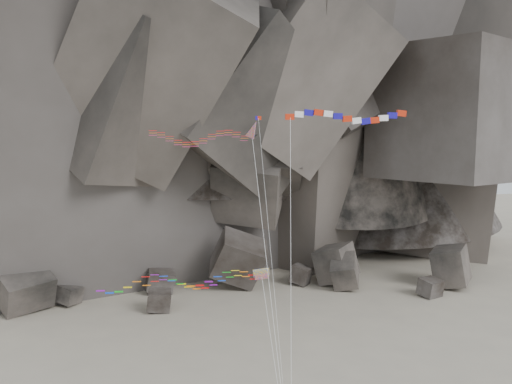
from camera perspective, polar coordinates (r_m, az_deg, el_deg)
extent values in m
cube|color=#47423F|center=(89.65, 17.04, -9.22)|extent=(3.92, 3.92, 2.85)
cube|color=#47423F|center=(91.88, 4.50, -8.42)|extent=(4.23, 3.98, 3.34)
cube|color=#47423F|center=(86.65, -18.39, -9.89)|extent=(5.07, 4.50, 3.37)
cube|color=#47423F|center=(89.31, -9.55, -8.90)|extent=(4.55, 4.92, 3.84)
cube|color=#47423F|center=(95.44, 18.89, -7.29)|extent=(8.42, 8.23, 6.66)
cube|color=#47423F|center=(80.66, -9.67, -10.80)|extent=(3.48, 3.22, 3.23)
cube|color=#47423F|center=(85.21, -22.14, -9.56)|extent=(9.19, 9.42, 6.79)
cube|color=#47423F|center=(92.69, 8.00, -7.48)|extent=(8.56, 8.25, 6.71)
cube|color=#47423F|center=(88.49, -1.77, -7.75)|extent=(9.42, 7.54, 9.96)
cube|color=#47423F|center=(90.01, 8.85, -8.45)|extent=(6.13, 6.84, 5.95)
cylinder|color=silver|center=(47.13, 1.27, -8.73)|extent=(0.48, 17.34, 23.54)
cube|color=red|center=(48.03, 3.39, 7.52)|extent=(0.82, 0.62, 0.50)
cube|color=white|center=(48.07, 4.33, 7.75)|extent=(0.86, 0.63, 0.56)
cube|color=#150D92|center=(48.08, 5.29, 7.90)|extent=(0.88, 0.63, 0.59)
cube|color=red|center=(48.08, 6.26, 7.91)|extent=(0.88, 0.63, 0.59)
cube|color=white|center=(48.08, 7.22, 7.76)|extent=(0.87, 0.63, 0.57)
cube|color=#150D92|center=(48.12, 8.17, 7.52)|extent=(0.83, 0.62, 0.51)
cube|color=red|center=(48.21, 9.10, 7.25)|extent=(0.85, 0.63, 0.54)
cube|color=white|center=(48.36, 10.01, 7.04)|extent=(0.88, 0.63, 0.59)
cube|color=#150D92|center=(48.57, 10.89, 6.97)|extent=(0.88, 0.63, 0.60)
cube|color=red|center=(48.82, 11.75, 7.04)|extent=(0.87, 0.63, 0.58)
cube|color=white|center=(49.09, 12.61, 7.23)|extent=(0.84, 0.63, 0.53)
cube|color=#150D92|center=(49.35, 13.46, 7.46)|extent=(0.84, 0.63, 0.53)
cube|color=red|center=(49.60, 14.32, 7.63)|extent=(0.87, 0.63, 0.58)
cylinder|color=silver|center=(44.09, 3.51, -8.91)|extent=(2.52, 10.78, 24.98)
cube|color=yellow|center=(49.79, 0.52, -8.06)|extent=(1.48, 0.53, 0.81)
cube|color=#0CB219|center=(49.68, 0.57, -8.46)|extent=(1.23, 0.38, 0.55)
cylinder|color=silver|center=(46.47, 1.89, -16.83)|extent=(0.20, 11.46, 11.60)
cube|color=red|center=(51.19, 0.24, 7.41)|extent=(0.51, 0.17, 0.33)
cube|color=#150D92|center=(51.17, 0.05, 7.41)|extent=(0.19, 0.09, 0.34)
cylinder|color=silver|center=(45.70, 1.71, -8.38)|extent=(0.58, 14.66, 24.87)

